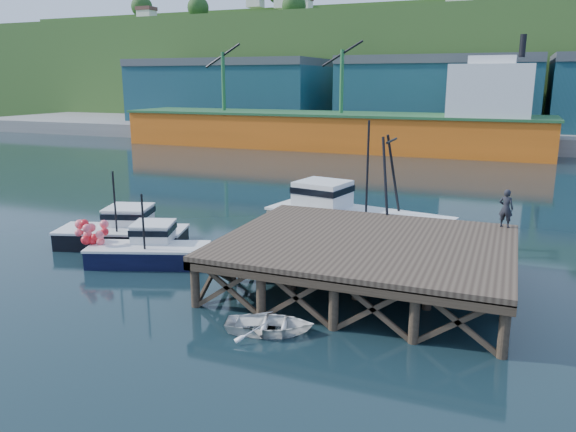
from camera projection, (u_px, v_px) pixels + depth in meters
The scene contains 12 objects.
ground at pixel (251, 271), 26.44m from camera, with size 300.00×300.00×0.00m, color black.
wharf at pixel (366, 245), 23.83m from camera, with size 12.00×10.00×2.62m.
far_quay at pixel (440, 130), 89.36m from camera, with size 160.00×40.00×2.00m, color gray.
warehouse_left at pixel (229, 94), 96.20m from camera, with size 32.00×16.00×9.00m, color #1A4455.
warehouse_mid at pixel (438, 96), 83.56m from camera, with size 28.00×16.00×9.00m, color #1A4455.
cargo_ship at pixel (352, 124), 72.03m from camera, with size 55.50×10.00×13.75m.
hillside at pixel (462, 69), 114.07m from camera, with size 220.00×50.00×22.00m, color #2D511E.
boat_navy at pixel (150, 249), 27.42m from camera, with size 6.15×4.16×3.62m.
boat_black at pixel (124, 231), 30.43m from camera, with size 7.24×6.00×4.21m.
trawler at pixel (354, 218), 30.84m from camera, with size 10.51×5.43×6.70m.
dinghy at pixel (270, 324), 19.87m from camera, with size 2.25×3.15×0.65m, color white.
dockworker at pixel (506, 208), 25.76m from camera, with size 0.65×0.43×1.78m, color black.
Camera 1 is at (10.93, -22.65, 8.74)m, focal length 35.00 mm.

